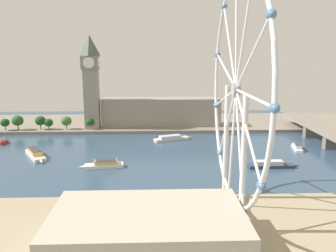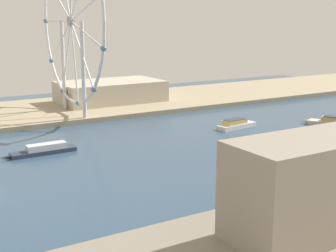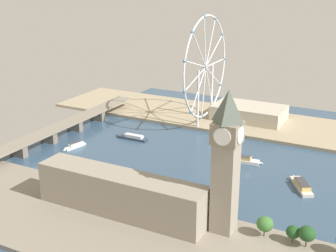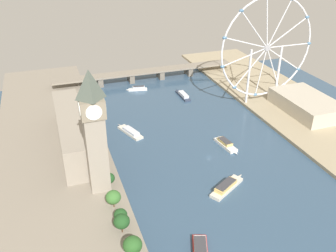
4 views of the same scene
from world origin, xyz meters
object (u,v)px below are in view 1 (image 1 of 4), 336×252
at_px(clock_tower, 91,81).
at_px(tour_boat_1, 104,165).
at_px(ferris_wheel, 236,92).
at_px(tour_boat_5, 271,165).
at_px(tour_boat_0, 297,147).
at_px(tour_boat_2, 35,154).
at_px(riverside_hall, 148,230).
at_px(parliament_block, 161,112).
at_px(tour_boat_3, 172,138).

distance_m(clock_tower, tour_boat_1, 123.63).
bearing_deg(tour_boat_1, ferris_wheel, 124.46).
height_order(ferris_wheel, tour_boat_1, ferris_wheel).
bearing_deg(tour_boat_5, tour_boat_0, 50.18).
height_order(clock_tower, tour_boat_2, clock_tower).
height_order(riverside_hall, tour_boat_5, riverside_hall).
bearing_deg(clock_tower, parliament_block, 99.57).
relative_size(riverside_hall, tour_boat_1, 2.40).
bearing_deg(tour_boat_1, tour_boat_5, 170.36).
distance_m(parliament_block, tour_boat_5, 145.82).
bearing_deg(clock_tower, tour_boat_5, 49.73).
bearing_deg(ferris_wheel, tour_boat_2, -130.04).
xyz_separation_m(parliament_block, ferris_wheel, (199.43, 28.39, 42.70)).
bearing_deg(tour_boat_2, riverside_hall, 2.23).
bearing_deg(tour_boat_0, tour_boat_1, 116.29).
xyz_separation_m(clock_tower, tour_boat_0, (72.95, 171.13, -46.35)).
bearing_deg(riverside_hall, clock_tower, -165.44).
height_order(clock_tower, tour_boat_5, clock_tower).
height_order(clock_tower, tour_boat_1, clock_tower).
xyz_separation_m(ferris_wheel, tour_boat_3, (-148.45, -20.36, -57.39)).
xyz_separation_m(clock_tower, tour_boat_3, (39.84, 74.11, -46.59)).
height_order(parliament_block, ferris_wheel, ferris_wheel).
height_order(ferris_wheel, tour_boat_5, ferris_wheel).
xyz_separation_m(riverside_hall, tour_boat_2, (-131.70, -84.37, -8.00)).
relative_size(parliament_block, ferris_wheel, 1.07).
xyz_separation_m(clock_tower, tour_boat_5, (115.69, 136.55, -46.52)).
relative_size(tour_boat_1, tour_boat_5, 0.86).
relative_size(tour_boat_0, tour_boat_5, 0.72).
xyz_separation_m(clock_tower, riverside_hall, (217.12, 56.41, -38.09)).
bearing_deg(tour_boat_1, tour_boat_2, -33.96).
xyz_separation_m(tour_boat_2, tour_boat_3, (-45.58, 102.07, -0.50)).
xyz_separation_m(tour_boat_0, tour_boat_5, (42.73, -34.59, -0.17)).
distance_m(riverside_hall, tour_boat_5, 129.54).
xyz_separation_m(parliament_block, tour_boat_3, (50.97, 8.03, -14.69)).
xyz_separation_m(tour_boat_1, tour_boat_2, (-26.38, -53.31, 0.19)).
distance_m(riverside_hall, tour_boat_2, 156.61).
height_order(parliament_block, tour_boat_1, parliament_block).
relative_size(tour_boat_3, tour_boat_5, 1.01).
bearing_deg(tour_boat_5, tour_boat_2, 168.74).
height_order(parliament_block, tour_boat_3, parliament_block).
xyz_separation_m(riverside_hall, tour_boat_1, (-105.32, -31.06, -8.20)).
distance_m(ferris_wheel, tour_boat_5, 101.62).
height_order(tour_boat_0, tour_boat_3, tour_boat_0).
relative_size(clock_tower, riverside_hall, 1.20).
xyz_separation_m(parliament_block, tour_boat_0, (84.09, 105.05, -14.45)).
bearing_deg(riverside_hall, ferris_wheel, 127.14).
bearing_deg(tour_boat_5, tour_boat_1, 177.16).
height_order(parliament_block, tour_boat_0, parliament_block).
bearing_deg(tour_boat_1, tour_boat_3, -131.76).
bearing_deg(ferris_wheel, tour_boat_5, 149.91).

